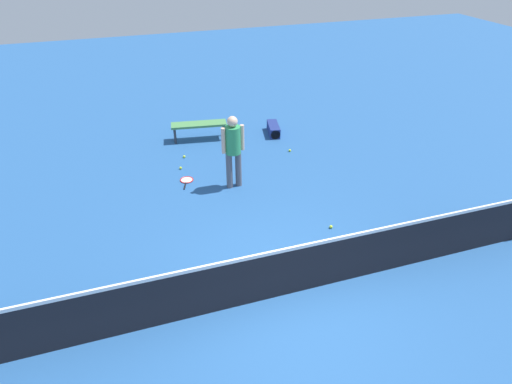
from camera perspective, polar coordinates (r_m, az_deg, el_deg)
name	(u,v)px	position (r m, az deg, el deg)	size (l,w,h in m)	color
ground_plane	(287,294)	(7.28, 4.03, -13.22)	(40.00, 40.00, 0.00)	#265693
court_net	(288,271)	(6.94, 4.19, -10.31)	(10.09, 0.09, 1.07)	#4C4C51
player_near_side	(233,146)	(9.48, -3.03, 6.03)	(0.53, 0.37, 1.70)	#595960
tennis_racket_near_player	(187,180)	(10.27, -9.12, 1.52)	(0.40, 0.61, 0.03)	red
tennis_ball_near_player	(184,157)	(11.30, -9.43, 4.61)	(0.07, 0.07, 0.07)	#C6E033
tennis_ball_by_net	(181,168)	(10.78, -9.88, 3.14)	(0.07, 0.07, 0.07)	#C6E033
tennis_ball_midcourt	(290,150)	(11.50, 4.47, 5.47)	(0.07, 0.07, 0.07)	#C6E033
tennis_ball_baseline	(291,259)	(7.86, 4.62, -8.83)	(0.07, 0.07, 0.07)	#C6E033
tennis_ball_stray_left	(331,227)	(8.72, 9.83, -4.53)	(0.07, 0.07, 0.07)	#C6E033
courtside_bench	(199,125)	(12.09, -7.51, 8.67)	(1.54, 0.61, 0.48)	#4C8C4C
equipment_bag	(274,130)	(12.42, 2.33, 8.20)	(0.44, 0.84, 0.28)	navy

